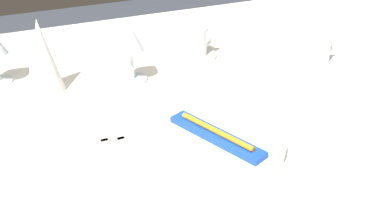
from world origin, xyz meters
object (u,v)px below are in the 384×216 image
object	(u,v)px
wine_glass_left	(130,42)
dinner_plate	(216,143)
spoon_dessert	(304,112)
toothbrush_package	(216,135)
napkin_folded	(42,56)
fork_outer	(133,158)
coffee_cup_far	(315,49)
spoon_soup	(289,116)
fork_inner	(114,160)
coffee_cup_right	(192,41)
dinner_knife	(287,126)

from	to	relation	value
wine_glass_left	dinner_plate	bearing A→B (deg)	-78.26
spoon_dessert	wine_glass_left	world-z (taller)	wine_glass_left
toothbrush_package	wine_glass_left	xyz separation A→B (m)	(-0.07, 0.33, 0.07)
toothbrush_package	napkin_folded	xyz separation A→B (m)	(-0.26, 0.35, 0.06)
wine_glass_left	napkin_folded	distance (m)	0.20
fork_outer	coffee_cup_far	distance (m)	0.58
spoon_soup	spoon_dessert	world-z (taller)	same
dinner_plate	spoon_soup	world-z (taller)	dinner_plate
toothbrush_package	spoon_soup	xyz separation A→B (m)	(0.19, 0.04, -0.02)
fork_inner	wine_glass_left	world-z (taller)	wine_glass_left
spoon_dessert	coffee_cup_right	size ratio (longest dim) A/B	2.17
spoon_soup	dinner_plate	bearing A→B (deg)	-168.13
dinner_plate	napkin_folded	xyz separation A→B (m)	(-0.26, 0.35, 0.08)
toothbrush_package	dinner_plate	bearing A→B (deg)	180.00
coffee_cup_far	napkin_folded	xyz separation A→B (m)	(-0.65, 0.11, 0.05)
dinner_plate	wine_glass_left	world-z (taller)	wine_glass_left
dinner_knife	wine_glass_left	distance (m)	0.40
wine_glass_left	coffee_cup_right	bearing A→B (deg)	21.29
fork_outer	toothbrush_package	bearing A→B (deg)	-7.92
spoon_soup	spoon_dessert	bearing A→B (deg)	7.35
coffee_cup_right	napkin_folded	distance (m)	0.38
dinner_plate	toothbrush_package	bearing A→B (deg)	0.00
fork_outer	dinner_plate	bearing A→B (deg)	-7.92
coffee_cup_right	wine_glass_left	world-z (taller)	wine_glass_left
fork_inner	spoon_soup	distance (m)	0.38
dinner_plate	fork_inner	distance (m)	0.19
dinner_knife	spoon_soup	distance (m)	0.04
dinner_plate	coffee_cup_far	bearing A→B (deg)	32.21
toothbrush_package	napkin_folded	size ratio (longest dim) A/B	1.20
spoon_dessert	wine_glass_left	distance (m)	0.42
dinner_knife	coffee_cup_far	bearing A→B (deg)	46.12
dinner_plate	dinner_knife	bearing A→B (deg)	3.55
dinner_knife	napkin_folded	world-z (taller)	napkin_folded
dinner_plate	spoon_dessert	bearing A→B (deg)	11.11
toothbrush_package	wine_glass_left	distance (m)	0.34
toothbrush_package	fork_inner	size ratio (longest dim) A/B	0.90
dinner_plate	toothbrush_package	xyz separation A→B (m)	(0.00, 0.00, 0.02)
fork_outer	dinner_knife	xyz separation A→B (m)	(0.32, -0.01, 0.00)
toothbrush_package	spoon_dessert	xyz separation A→B (m)	(0.22, 0.04, -0.02)
napkin_folded	fork_outer	bearing A→B (deg)	-72.15
dinner_knife	toothbrush_package	bearing A→B (deg)	-176.45
spoon_soup	coffee_cup_far	bearing A→B (deg)	45.70
dinner_plate	fork_outer	world-z (taller)	dinner_plate
fork_outer	spoon_soup	size ratio (longest dim) A/B	1.13
dinner_knife	spoon_dessert	world-z (taller)	spoon_dessert
coffee_cup_far	fork_outer	bearing A→B (deg)	-157.85
dinner_knife	wine_glass_left	world-z (taller)	wine_glass_left
dinner_plate	spoon_soup	xyz separation A→B (m)	(0.19, 0.04, -0.01)
spoon_soup	napkin_folded	size ratio (longest dim) A/B	1.18
fork_outer	coffee_cup_far	world-z (taller)	coffee_cup_far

